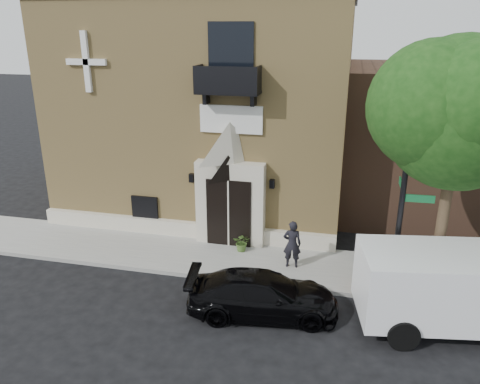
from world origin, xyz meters
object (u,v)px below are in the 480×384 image
object	(u,v)px
fire_hydrant	(364,275)
cargo_van	(471,288)
street_sign	(403,200)
pedestrian_near	(292,244)
black_sedan	(263,295)

from	to	relation	value
fire_hydrant	cargo_van	bearing A→B (deg)	-26.55
street_sign	pedestrian_near	distance (m)	4.10
street_sign	cargo_van	bearing A→B (deg)	-33.61
black_sedan	street_sign	world-z (taller)	street_sign
pedestrian_near	fire_hydrant	bearing A→B (deg)	155.73
cargo_van	pedestrian_near	size ratio (longest dim) A/B	3.47
cargo_van	fire_hydrant	size ratio (longest dim) A/B	7.16
pedestrian_near	street_sign	bearing A→B (deg)	157.06
black_sedan	cargo_van	bearing A→B (deg)	-91.96
cargo_van	fire_hydrant	bearing A→B (deg)	144.23
street_sign	pedestrian_near	bearing A→B (deg)	161.47
cargo_van	fire_hydrant	distance (m)	3.18
cargo_van	fire_hydrant	world-z (taller)	cargo_van
fire_hydrant	pedestrian_near	distance (m)	2.58
cargo_van	street_sign	xyz separation A→B (m)	(-1.91, 1.19, 1.98)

